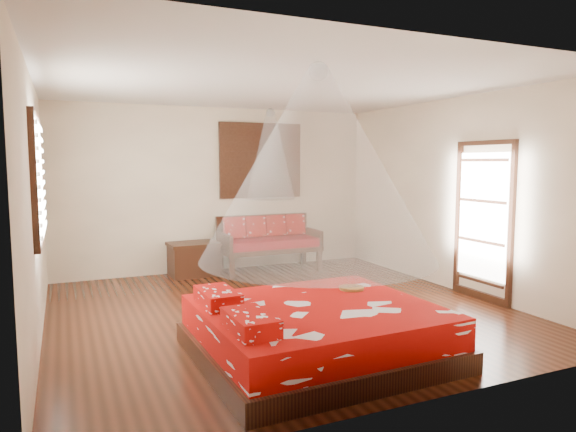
{
  "coord_description": "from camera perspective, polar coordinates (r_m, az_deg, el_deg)",
  "views": [
    {
      "loc": [
        -2.49,
        -5.84,
        1.87
      ],
      "look_at": [
        0.28,
        0.44,
        1.15
      ],
      "focal_mm": 32.0,
      "sensor_mm": 36.0,
      "label": 1
    }
  ],
  "objects": [
    {
      "name": "shutter_panel",
      "position": [
        9.16,
        -3.03,
        6.17
      ],
      "size": [
        1.52,
        0.06,
        1.32
      ],
      "color": "black",
      "rests_on": "wall_back"
    },
    {
      "name": "storage_chest",
      "position": [
        8.67,
        -10.45,
        -4.69
      ],
      "size": [
        0.82,
        0.62,
        0.55
      ],
      "rotation": [
        0.0,
        0.0,
        0.04
      ],
      "color": "black",
      "rests_on": "floor"
    },
    {
      "name": "mosquito_net_main",
      "position": [
        4.81,
        3.32,
        5.74
      ],
      "size": [
        2.23,
        2.23,
        1.8
      ],
      "primitive_type": "cone",
      "color": "white",
      "rests_on": "ceiling"
    },
    {
      "name": "glazed_door",
      "position": [
        7.43,
        20.85,
        -0.59
      ],
      "size": [
        0.08,
        1.02,
        2.16
      ],
      "color": "black",
      "rests_on": "floor"
    },
    {
      "name": "daybed",
      "position": [
        8.94,
        -2.21,
        -2.7
      ],
      "size": [
        1.71,
        0.76,
        0.94
      ],
      "color": "black",
      "rests_on": "floor"
    },
    {
      "name": "wine_tray",
      "position": [
        5.64,
        7.09,
        -7.53
      ],
      "size": [
        0.27,
        0.27,
        0.21
      ],
      "rotation": [
        0.0,
        0.0,
        -0.37
      ],
      "color": "brown",
      "rests_on": "bed"
    },
    {
      "name": "window_left",
      "position": [
        6.05,
        -25.97,
        3.77
      ],
      "size": [
        0.1,
        1.74,
        1.34
      ],
      "color": "black",
      "rests_on": "wall_left"
    },
    {
      "name": "mosquito_net_daybed",
      "position": [
        8.72,
        -1.94,
        6.84
      ],
      "size": [
        0.82,
        0.82,
        1.5
      ],
      "primitive_type": "cone",
      "color": "white",
      "rests_on": "ceiling"
    },
    {
      "name": "bed",
      "position": [
        5.06,
        2.99,
        -12.65
      ],
      "size": [
        2.3,
        2.1,
        0.65
      ],
      "rotation": [
        0.0,
        0.0,
        0.03
      ],
      "color": "black",
      "rests_on": "floor"
    },
    {
      "name": "room",
      "position": [
        6.37,
        -0.75,
        1.75
      ],
      "size": [
        5.54,
        5.54,
        2.84
      ],
      "color": "black",
      "rests_on": "ground"
    }
  ]
}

